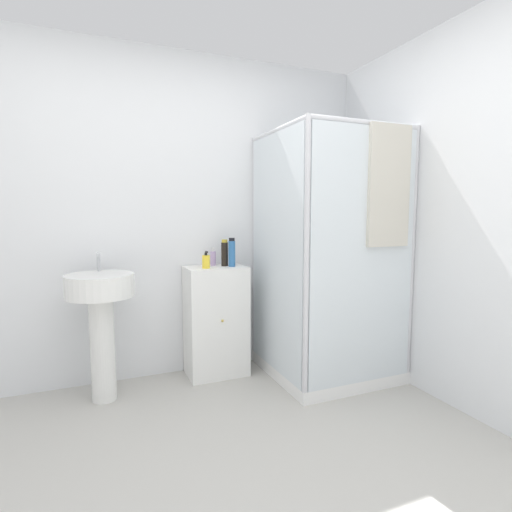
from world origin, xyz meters
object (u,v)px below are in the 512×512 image
object	(u,v)px
soap_dispenser	(206,261)
shampoo_bottle_blue	(232,253)
sink	(101,310)
lotion_bottle_white	(213,258)
shampoo_bottle_tall_black	(225,253)

from	to	relation	value
soap_dispenser	shampoo_bottle_blue	size ratio (longest dim) A/B	0.59
sink	lotion_bottle_white	xyz separation A→B (m)	(0.85, 0.22, 0.29)
shampoo_bottle_blue	lotion_bottle_white	distance (m)	0.18
soap_dispenser	shampoo_bottle_tall_black	bearing A→B (deg)	23.45
sink	shampoo_bottle_blue	size ratio (longest dim) A/B	4.50
shampoo_bottle_tall_black	shampoo_bottle_blue	world-z (taller)	shampoo_bottle_blue
shampoo_bottle_blue	lotion_bottle_white	size ratio (longest dim) A/B	1.56
soap_dispenser	lotion_bottle_white	world-z (taller)	lotion_bottle_white
soap_dispenser	shampoo_bottle_blue	xyz separation A→B (m)	(0.21, 0.02, 0.06)
lotion_bottle_white	shampoo_bottle_blue	bearing A→B (deg)	-47.44
soap_dispenser	shampoo_bottle_blue	bearing A→B (deg)	4.41
shampoo_bottle_tall_black	lotion_bottle_white	size ratio (longest dim) A/B	1.46
shampoo_bottle_blue	lotion_bottle_white	world-z (taller)	shampoo_bottle_blue
shampoo_bottle_blue	shampoo_bottle_tall_black	bearing A→B (deg)	124.30
sink	shampoo_bottle_tall_black	size ratio (longest dim) A/B	4.82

